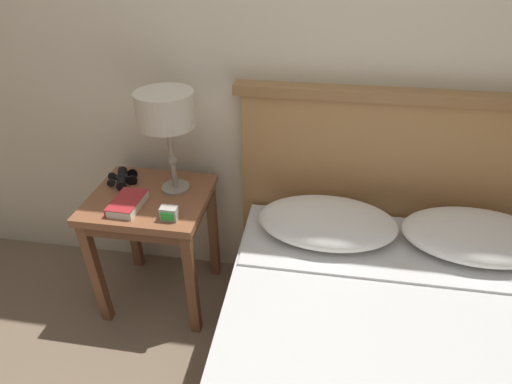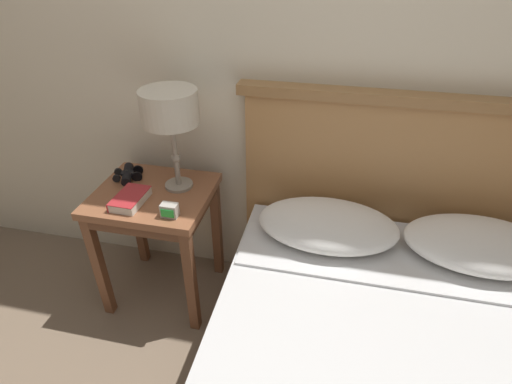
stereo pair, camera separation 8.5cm
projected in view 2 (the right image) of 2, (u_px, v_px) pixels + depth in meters
wall_back at (289, 30)px, 1.62m from camera, size 8.00×0.06×2.60m
nightstand at (155, 209)px, 1.89m from camera, size 0.53×0.47×0.63m
table_lamp at (170, 111)px, 1.67m from camera, size 0.25×0.25×0.46m
book_on_nightstand at (130, 199)px, 1.75m from camera, size 0.12×0.19×0.04m
binoculars_pair at (128, 174)px, 1.93m from camera, size 0.16×0.16×0.05m
alarm_clock at (169, 210)px, 1.66m from camera, size 0.07×0.05×0.06m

